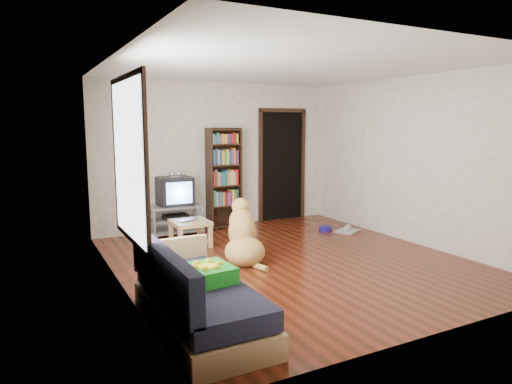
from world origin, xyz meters
name	(u,v)px	position (x,y,z in m)	size (l,w,h in m)	color
ground	(289,261)	(0.00, 0.00, 0.00)	(5.00, 5.00, 0.00)	#5B1D0F
ceiling	(292,67)	(0.00, 0.00, 2.60)	(5.00, 5.00, 0.00)	white
wall_back	(218,156)	(0.00, 2.50, 1.30)	(4.50, 4.50, 0.00)	silver
wall_front	(445,190)	(0.00, -2.50, 1.30)	(4.50, 4.50, 0.00)	silver
wall_left	(118,175)	(-2.25, 0.00, 1.30)	(5.00, 5.00, 0.00)	silver
wall_right	(413,161)	(2.25, 0.00, 1.30)	(5.00, 5.00, 0.00)	silver
green_cushion	(207,274)	(-1.75, -1.37, 0.49)	(0.44, 0.44, 0.15)	green
laptop	(191,220)	(-0.95, 1.33, 0.41)	(0.34, 0.22, 0.03)	silver
dog_bowl	(325,229)	(1.51, 1.23, 0.04)	(0.22, 0.22, 0.08)	navy
grey_rag	(348,231)	(1.81, 0.98, 0.01)	(0.40, 0.32, 0.03)	#ADADAD
window	(129,160)	(-2.23, -0.50, 1.50)	(0.03, 1.46, 1.70)	white
doorway	(282,163)	(1.35, 2.48, 1.12)	(1.03, 0.05, 2.19)	black
tv_stand	(176,218)	(-0.90, 2.25, 0.27)	(0.90, 0.45, 0.50)	#99999E
crt_tv	(174,191)	(-0.90, 2.27, 0.74)	(0.55, 0.52, 0.58)	black
bookshelf	(224,173)	(0.05, 2.34, 1.00)	(0.60, 0.30, 1.80)	black
sofa	(195,301)	(-1.87, -1.38, 0.26)	(0.80, 1.80, 0.80)	tan
coffee_table	(190,228)	(-0.95, 1.36, 0.28)	(0.55, 0.55, 0.40)	tan
dog	(243,238)	(-0.56, 0.30, 0.32)	(0.69, 1.06, 0.87)	gold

